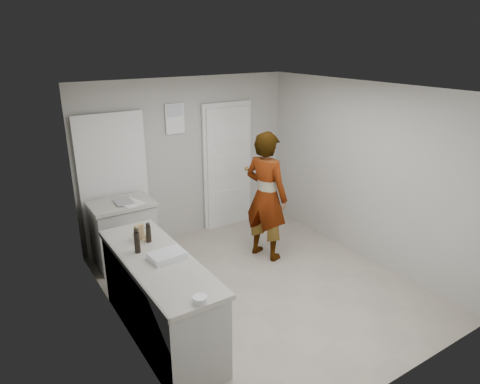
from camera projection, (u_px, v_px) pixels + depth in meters
ground at (261, 286)px, 5.54m from camera, size 4.00×4.00×0.00m
room_shell at (180, 175)px, 6.64m from camera, size 4.00×4.00×4.00m
main_counter at (160, 301)px, 4.49m from camera, size 0.64×1.96×0.93m
side_counter at (124, 235)px, 5.98m from camera, size 0.84×0.61×0.93m
person at (266, 196)px, 6.02m from camera, size 0.63×0.78×1.86m
cake_mix_box at (139, 232)px, 4.70m from camera, size 0.12×0.09×0.18m
spice_jar at (147, 238)px, 4.69m from camera, size 0.05×0.05×0.07m
oil_cruet_a at (148, 233)px, 4.65m from camera, size 0.06×0.06×0.23m
oil_cruet_b at (137, 241)px, 4.41m from camera, size 0.06×0.06×0.28m
baking_dish at (167, 256)px, 4.33m from camera, size 0.36×0.27×0.06m
egg_bowl at (200, 299)px, 3.61m from camera, size 0.13×0.13×0.05m
papers at (129, 202)px, 5.79m from camera, size 0.36×0.41×0.01m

